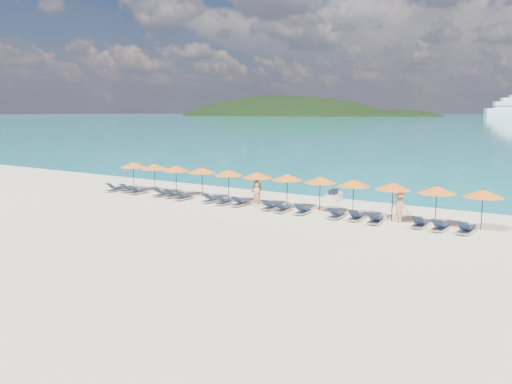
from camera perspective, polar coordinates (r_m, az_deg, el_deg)
The scene contains 37 objects.
ground at distance 29.46m, azimuth -3.12°, elevation -3.10°, with size 1400.00×1400.00×0.00m, color beige.
headland_main at distance 647.86m, azimuth 2.96°, elevation 5.34°, with size 374.00×242.00×126.50m.
headland_small at distance 608.18m, azimuth 16.38°, elevation 5.01°, with size 162.00×126.00×85.50m.
jetski at distance 35.64m, azimuth 8.87°, elevation -0.50°, with size 1.16×2.30×0.78m.
beachgoer_a at distance 32.99m, azimuth 0.08°, elevation -0.35°, with size 0.58×0.38×1.58m, color tan.
beachgoer_b at distance 33.99m, azimuth 0.08°, elevation 0.19°, with size 0.91×0.53×1.88m, color tan.
beachgoer_c at distance 29.48m, azimuth 16.09°, elevation -1.70°, with size 1.14×0.53×1.76m, color tan.
umbrella_0 at distance 41.21m, azimuth -13.87°, elevation 3.03°, with size 2.10×2.10×2.28m.
umbrella_1 at distance 39.58m, azimuth -11.54°, elevation 2.87°, with size 2.10×2.10×2.28m.
umbrella_2 at distance 38.03m, azimuth -9.13°, elevation 2.68°, with size 2.10×2.10×2.28m.
umbrella_3 at distance 36.61m, azimuth -6.20°, elevation 2.49°, with size 2.10×2.10×2.28m.
umbrella_4 at distance 35.01m, azimuth -3.16°, elevation 2.23°, with size 2.10×2.10×2.28m.
umbrella_5 at distance 33.70m, azimuth 0.17°, elevation 1.96°, with size 2.10×2.10×2.28m.
umbrella_6 at distance 32.65m, azimuth 3.59°, elevation 1.71°, with size 2.10×2.10×2.28m.
umbrella_7 at distance 31.58m, azimuth 7.35°, elevation 1.39°, with size 2.10×2.10×2.28m.
umbrella_8 at distance 30.53m, azimuth 11.10°, elevation 1.03°, with size 2.10×2.10×2.28m.
umbrella_9 at distance 29.74m, azimuth 15.39°, elevation 0.65°, with size 2.10×2.10×2.28m.
umbrella_10 at distance 29.13m, azimuth 19.98°, elevation 0.25°, with size 2.10×2.10×2.28m.
umbrella_11 at distance 28.80m, azimuth 24.54°, elevation -0.13°, with size 2.10×2.10×2.28m.
lounger_0 at distance 40.95m, azimuth -15.77°, elevation 0.40°, with size 0.71×1.73×0.66m.
lounger_1 at distance 40.32m, azimuth -14.32°, elevation 0.33°, with size 0.76×1.75×0.66m.
lounger_2 at distance 39.20m, azimuth -13.34°, elevation 0.11°, with size 0.66×1.72×0.66m.
lounger_3 at distance 37.76m, azimuth -10.64°, elevation -0.14°, with size 0.69×1.72×0.66m.
lounger_4 at distance 37.06m, azimuth -9.39°, elevation -0.28°, with size 0.69×1.72×0.66m.
lounger_5 at distance 36.03m, azimuth -8.25°, elevation -0.52°, with size 0.64×1.71×0.66m.
lounger_6 at distance 34.82m, azimuth -5.10°, elevation -0.80°, with size 0.69×1.72×0.66m.
lounger_7 at distance 33.93m, azimuth -3.66°, elevation -1.05°, with size 0.75×1.74×0.66m.
lounger_8 at distance 33.40m, azimuth -1.78°, elevation -1.20°, with size 0.66×1.71×0.66m.
lounger_9 at distance 32.15m, azimuth 1.68°, elevation -1.61°, with size 0.65×1.71×0.66m.
lounger_10 at distance 31.43m, azimuth 3.09°, elevation -1.87°, with size 0.68×1.72×0.66m.
lounger_11 at distance 30.92m, azimuth 5.40°, elevation -2.09°, with size 0.77×1.75×0.66m.
lounger_12 at distance 29.93m, azimuth 9.22°, elevation -2.55°, with size 0.63×1.70×0.66m.
lounger_13 at distance 29.61m, azimuth 11.40°, elevation -2.74°, with size 0.76×1.75×0.66m.
lounger_14 at distance 29.02m, azimuth 13.52°, elevation -3.06°, with size 0.75×1.74×0.66m.
lounger_15 at distance 28.73m, azimuth 18.24°, elevation -3.40°, with size 0.64×1.71×0.66m.
lounger_16 at distance 28.32m, azimuth 20.34°, elevation -3.69°, with size 0.75×1.74×0.66m.
lounger_17 at distance 28.16m, azimuth 22.87°, elevation -3.92°, with size 0.79×1.75×0.66m.
Camera 1 is at (16.71, -23.43, 6.31)m, focal length 35.00 mm.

